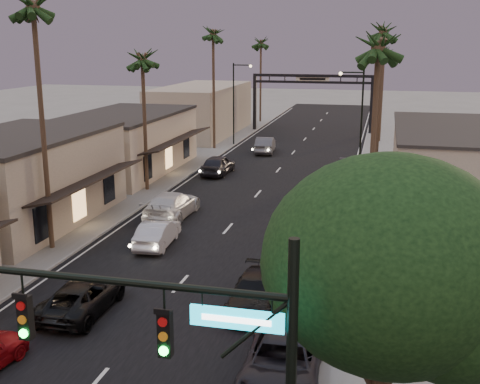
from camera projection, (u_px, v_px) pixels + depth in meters
The scene contains 28 objects.
ground at pixel (265, 185), 48.66m from camera, with size 200.00×200.00×0.00m, color slate.
road at pixel (276, 172), 53.37m from camera, with size 14.00×120.00×0.02m, color black.
sidewalk_left at pixel (198, 153), 62.12m from camera, with size 5.00×92.00×0.12m, color slate.
sidewalk_right at pixel (387, 162), 57.79m from camera, with size 5.00×92.00×0.12m, color slate.
storefront_mid at pixel (20, 182), 37.75m from camera, with size 8.00×14.00×5.50m, color gray.
storefront_far at pixel (125, 144), 52.89m from camera, with size 8.00×16.00×5.00m, color #BCA78F.
storefront_dist at pixel (202, 110), 74.45m from camera, with size 8.00×20.00×6.00m, color gray.
building_right at pixel (450, 163), 44.86m from camera, with size 8.00×18.00×5.00m, color gray.
traffic_signal at pixel (198, 359), 12.19m from camera, with size 8.51×0.22×7.80m.
corner_tree at pixel (392, 272), 14.36m from camera, with size 6.20×6.20×8.80m.
arch at pixel (312, 88), 75.58m from camera, with size 15.20×0.40×7.27m.
streetlight_right at pixel (358, 114), 50.50m from camera, with size 2.13×0.30×9.00m.
streetlight_left at pixel (236, 97), 65.90m from camera, with size 2.13×0.30×9.00m.
palm_lc at pixel (142, 53), 44.29m from camera, with size 3.20×3.20×12.20m.
palm_ld at pixel (213, 30), 61.72m from camera, with size 3.20×3.20×14.20m.
palm_ra at pixel (379, 39), 28.82m from camera, with size 3.20×3.20×13.20m.
palm_rb at pixel (384, 27), 47.44m from camera, with size 3.20×3.20×14.20m.
palm_rc at pixel (384, 49), 66.77m from camera, with size 3.20×3.20×12.20m.
palm_far at pixel (261, 40), 83.57m from camera, with size 3.20×3.20×13.20m.
oncoming_pickup at pixel (82, 297), 25.71m from camera, with size 2.34×5.08×1.41m, color black.
oncoming_silver at pixel (157, 233), 34.09m from camera, with size 1.56×4.48×1.48m, color #AFAFB5.
oncoming_white at pixel (172, 205), 39.50m from camera, with size 2.42×5.96×1.73m, color #BEBEBE.
oncoming_dgrey at pixel (218, 165), 52.34m from camera, with size 2.03×5.05×1.72m, color black.
oncoming_grey_far at pixel (265, 145), 62.43m from camera, with size 1.77×5.08×1.67m, color #4A4A4F.
curbside_near at pixel (283, 361), 20.40m from camera, with size 2.63×5.70×1.58m, color black.
curbside_black at pixel (254, 293), 26.11m from camera, with size 1.99×4.88×1.42m, color black.
curbside_grey at pixel (317, 230), 34.86m from camera, with size 1.65×4.11×1.40m, color #424247.
curbside_far at pixel (347, 168), 51.60m from camera, with size 1.57×4.50×1.48m, color black.
Camera 1 is at (9.10, -6.49, 11.34)m, focal length 45.00 mm.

